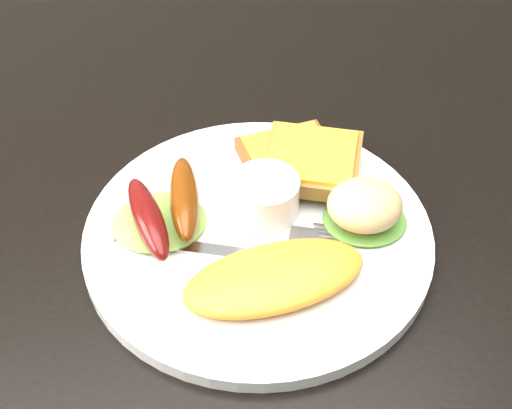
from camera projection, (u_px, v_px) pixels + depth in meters
The scene contains 12 objects.
dining_table at pixel (313, 149), 0.70m from camera, with size 1.20×0.80×0.04m, color black.
plate at pixel (258, 236), 0.58m from camera, with size 0.28×0.28×0.01m, color white.
lettuce_left at pixel (159, 222), 0.58m from camera, with size 0.08×0.07×0.01m, color #70A33D.
lettuce_right at pixel (365, 220), 0.58m from camera, with size 0.07×0.06×0.01m, color #448B2A.
omelette at pixel (274, 277), 0.53m from camera, with size 0.14×0.07×0.02m, color orange.
sausage_a at pixel (148, 218), 0.56m from camera, with size 0.02×0.09×0.02m, color #5E110F.
sausage_b at pixel (184, 198), 0.58m from camera, with size 0.02×0.10×0.02m, color #6B370A.
ramekin at pixel (265, 196), 0.58m from camera, with size 0.06×0.06×0.03m, color white.
toast_a at pixel (292, 161), 0.63m from camera, with size 0.08×0.08×0.01m, color brown.
toast_b at pixel (312, 161), 0.61m from camera, with size 0.08×0.08×0.01m, color olive.
potato_salad at pixel (365, 205), 0.57m from camera, with size 0.06×0.06×0.03m, color beige.
fork at pixel (202, 249), 0.56m from camera, with size 0.14×0.01×0.00m, color #ADAFB7.
Camera 1 is at (-0.14, -0.52, 1.18)m, focal length 50.00 mm.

